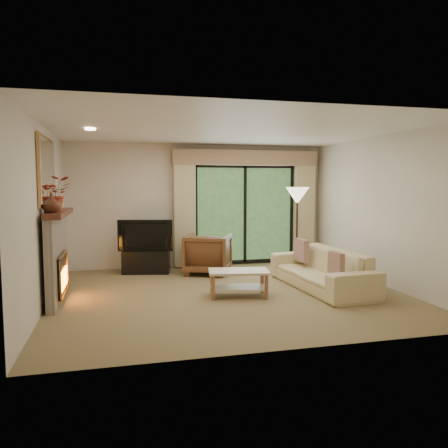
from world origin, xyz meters
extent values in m
plane|color=olive|center=(0.00, 0.00, 0.00)|extent=(5.50, 5.50, 0.00)
plane|color=white|center=(0.00, 0.00, 2.60)|extent=(5.50, 5.50, 0.00)
plane|color=beige|center=(0.00, 2.50, 1.30)|extent=(5.00, 0.00, 5.00)
plane|color=beige|center=(0.00, -2.50, 1.30)|extent=(5.00, 0.00, 5.00)
plane|color=beige|center=(-2.75, 0.00, 1.30)|extent=(0.00, 5.00, 5.00)
plane|color=beige|center=(2.75, 0.00, 1.30)|extent=(0.00, 5.00, 5.00)
cube|color=#C4B583|center=(-0.35, 2.34, 1.20)|extent=(0.45, 0.18, 2.35)
cube|color=#C4B583|center=(2.35, 2.34, 1.20)|extent=(0.45, 0.18, 2.35)
cube|color=#9F7D5B|center=(1.00, 2.36, 2.32)|extent=(3.20, 0.24, 0.32)
cube|color=black|center=(-1.18, 1.95, 0.23)|extent=(0.98, 0.59, 0.46)
imported|color=black|center=(-1.18, 1.95, 0.76)|extent=(1.07, 0.36, 0.62)
imported|color=brown|center=(0.00, 1.60, 0.39)|extent=(1.11, 1.13, 0.79)
imported|color=#CFBF87|center=(1.61, -0.05, 0.33)|extent=(1.02, 2.31, 0.66)
cube|color=brown|center=(1.53, -0.70, 0.55)|extent=(0.11, 0.35, 0.35)
cube|color=brown|center=(1.53, 0.60, 0.56)|extent=(0.13, 0.41, 0.40)
imported|color=#4C2517|center=(-2.61, -0.29, 1.50)|extent=(0.26, 0.26, 0.26)
imported|color=#9A321D|center=(-2.61, 0.09, 1.62)|extent=(0.53, 0.48, 0.51)
camera|label=1|loc=(-1.73, -6.72, 1.77)|focal=35.00mm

